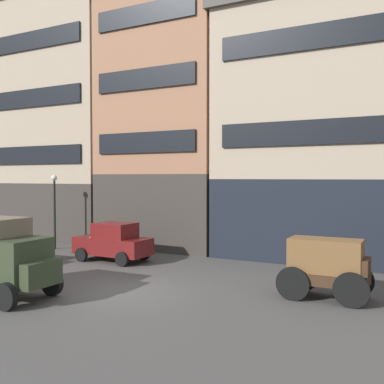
% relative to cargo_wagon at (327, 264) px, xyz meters
% --- Properties ---
extents(ground_plane, '(120.00, 120.00, 0.00)m').
position_rel_cargo_wagon_xyz_m(ground_plane, '(-6.52, -2.25, -1.15)').
color(ground_plane, '#4C4947').
extents(building_far_left, '(8.82, 5.96, 18.10)m').
position_rel_cargo_wagon_xyz_m(building_far_left, '(-18.27, 7.71, 7.95)').
color(building_far_left, '#38332D').
rests_on(building_far_left, ground_plane).
extents(building_center_left, '(7.70, 5.96, 14.75)m').
position_rel_cargo_wagon_xyz_m(building_center_left, '(-10.36, 7.71, 6.27)').
color(building_center_left, '#38332D').
rests_on(building_center_left, ground_plane).
extents(building_center_right, '(9.67, 5.96, 12.69)m').
position_rel_cargo_wagon_xyz_m(building_center_right, '(-2.03, 7.71, 5.24)').
color(building_center_right, black).
rests_on(building_center_right, ground_plane).
extents(cargo_wagon, '(2.90, 1.50, 1.98)m').
position_rel_cargo_wagon_xyz_m(cargo_wagon, '(0.00, 0.00, 0.00)').
color(cargo_wagon, '#3D2819').
rests_on(cargo_wagon, ground_plane).
extents(sedan_light, '(3.73, 1.92, 1.83)m').
position_rel_cargo_wagon_xyz_m(sedan_light, '(-10.29, 2.07, -0.23)').
color(sedan_light, maroon).
rests_on(sedan_light, ground_plane).
extents(streetlamp_curbside, '(0.32, 0.32, 4.12)m').
position_rel_cargo_wagon_xyz_m(streetlamp_curbside, '(-15.36, 3.42, 1.52)').
color(streetlamp_curbside, black).
rests_on(streetlamp_curbside, ground_plane).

